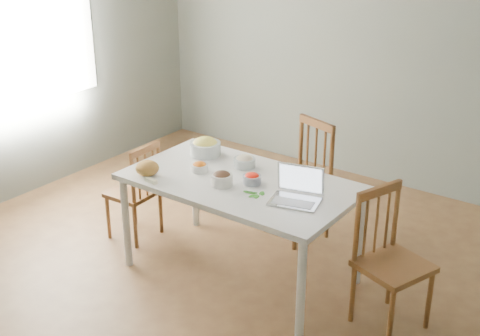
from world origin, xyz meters
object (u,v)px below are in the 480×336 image
Objects in this scene: chair_far at (298,181)px; bowl_squash at (205,146)px; bread_boule at (147,168)px; chair_right at (394,263)px; dining_table at (240,228)px; chair_left at (133,190)px; laptop at (295,187)px.

chair_far is 4.08× the size of bowl_squash.
bread_boule is 0.60m from bowl_squash.
chair_right is 3.92× the size of bowl_squash.
bowl_squash is at bearing -116.71° from chair_far.
dining_table is 1.13m from chair_left.
dining_table is at bearing -24.92° from bowl_squash.
bread_boule is at bearing -151.46° from dining_table.
bread_boule is at bearing 177.99° from laptop.
chair_left is 2.60× the size of laptop.
chair_far is 5.77× the size of bread_boule.
dining_table is 1.25m from chair_right.
bowl_squash is at bearing 113.59° from chair_left.
dining_table is at bearing 113.05° from chair_right.
bowl_squash is (0.09, 0.59, 0.02)m from bread_boule.
chair_right is at bearing -5.41° from bowl_squash.
laptop is (0.51, -0.91, 0.42)m from chair_far.
chair_left is at bearing -125.39° from chair_far.
chair_right reaches higher than dining_table.
chair_far is at bearing 45.37° from bowl_squash.
chair_far is at bearing 60.66° from bread_boule.
dining_table is at bearing 89.44° from chair_left.
dining_table is 1.75× the size of chair_right.
bowl_squash is (-0.54, 0.25, 0.48)m from dining_table.
dining_table is 0.86m from bread_boule.
chair_left is 3.47× the size of bowl_squash.
chair_far is 1.44m from chair_left.
chair_right is at bearing 90.41° from chair_left.
chair_right is 1.83m from bowl_squash.
bowl_squash is at bearing 155.08° from dining_table.
chair_left is 0.80m from bowl_squash.
chair_right is at bearing -13.32° from chair_far.
chair_far reaches higher than bread_boule.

